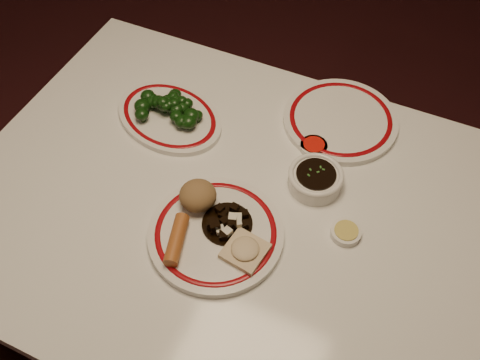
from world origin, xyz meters
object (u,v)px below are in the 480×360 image
object	(u,v)px
main_plate	(216,234)
dining_table	(233,227)
broccoli_pile	(170,107)
rice_mound	(198,195)
fried_wonton	(245,250)
stirfry_heap	(227,223)
spring_roll	(177,239)
broccoli_plate	(169,117)
soy_bowl	(315,179)

from	to	relation	value
main_plate	dining_table	bearing A→B (deg)	92.16
dining_table	broccoli_pile	world-z (taller)	broccoli_pile
rice_mound	main_plate	bearing A→B (deg)	-37.02
fried_wonton	broccoli_pile	xyz separation A→B (m)	(-0.32, 0.28, 0.01)
dining_table	stirfry_heap	xyz separation A→B (m)	(0.02, -0.06, 0.12)
fried_wonton	stirfry_heap	xyz separation A→B (m)	(-0.06, 0.04, 0.00)
main_plate	spring_roll	bearing A→B (deg)	-135.83
main_plate	rice_mound	xyz separation A→B (m)	(-0.06, 0.05, 0.04)
stirfry_heap	broccoli_plate	distance (m)	0.35
main_plate	soy_bowl	world-z (taller)	soy_bowl
dining_table	rice_mound	bearing A→B (deg)	-148.01
fried_wonton	broccoli_pile	size ratio (longest dim) A/B	0.53
rice_mound	fried_wonton	xyz separation A→B (m)	(0.14, -0.07, -0.02)
rice_mound	broccoli_plate	size ratio (longest dim) A/B	0.24
dining_table	broccoli_pile	distance (m)	0.33
rice_mound	broccoli_pile	size ratio (longest dim) A/B	0.47
dining_table	main_plate	world-z (taller)	main_plate
main_plate	rice_mound	distance (m)	0.09
rice_mound	broccoli_plate	world-z (taller)	rice_mound
rice_mound	spring_roll	xyz separation A→B (m)	(0.01, -0.11, -0.01)
stirfry_heap	spring_roll	bearing A→B (deg)	-132.22
main_plate	stirfry_heap	size ratio (longest dim) A/B	3.38
broccoli_pile	stirfry_heap	bearing A→B (deg)	-41.48
stirfry_heap	broccoli_pile	xyz separation A→B (m)	(-0.26, 0.23, 0.01)
spring_roll	rice_mound	bearing A→B (deg)	77.55
soy_bowl	main_plate	bearing A→B (deg)	-123.74
dining_table	main_plate	size ratio (longest dim) A/B	3.35
main_plate	broccoli_pile	distance (m)	0.36
main_plate	spring_roll	world-z (taller)	spring_roll
rice_mound	stirfry_heap	world-z (taller)	rice_mound
spring_roll	fried_wonton	xyz separation A→B (m)	(0.13, 0.04, -0.01)
dining_table	broccoli_pile	bearing A→B (deg)	145.40
rice_mound	fried_wonton	distance (m)	0.16
dining_table	fried_wonton	xyz separation A→B (m)	(0.08, -0.11, 0.12)
stirfry_heap	broccoli_plate	xyz separation A→B (m)	(-0.27, 0.23, -0.02)
spring_roll	broccoli_plate	size ratio (longest dim) A/B	0.33
broccoli_pile	fried_wonton	bearing A→B (deg)	-40.40
fried_wonton	stirfry_heap	world-z (taller)	stirfry_heap
dining_table	fried_wonton	size ratio (longest dim) A/B	13.53
stirfry_heap	rice_mound	bearing A→B (deg)	162.33
rice_mound	stirfry_heap	size ratio (longest dim) A/B	0.75
spring_roll	broccoli_pile	size ratio (longest dim) A/B	0.66
main_plate	broccoli_pile	xyz separation A→B (m)	(-0.25, 0.26, 0.03)
dining_table	spring_roll	bearing A→B (deg)	-111.04
fried_wonton	broccoli_plate	distance (m)	0.43
fried_wonton	broccoli_pile	world-z (taller)	broccoli_pile
rice_mound	spring_roll	distance (m)	0.11
soy_bowl	broccoli_plate	bearing A→B (deg)	173.86
rice_mound	fried_wonton	world-z (taller)	rice_mound
main_plate	spring_roll	xyz separation A→B (m)	(-0.06, -0.06, 0.02)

